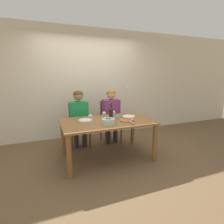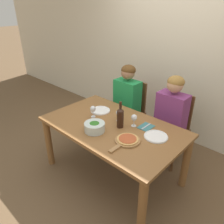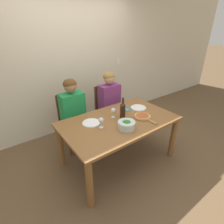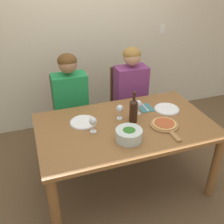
{
  "view_description": "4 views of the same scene",
  "coord_description": "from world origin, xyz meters",
  "px_view_note": "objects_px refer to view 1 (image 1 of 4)",
  "views": [
    {
      "loc": [
        -1.04,
        -2.96,
        1.58
      ],
      "look_at": [
        0.12,
        0.06,
        0.88
      ],
      "focal_mm": 28.0,
      "sensor_mm": 36.0,
      "label": 1
    },
    {
      "loc": [
        1.51,
        -1.63,
        2.04
      ],
      "look_at": [
        -0.08,
        0.07,
        0.86
      ],
      "focal_mm": 35.0,
      "sensor_mm": 36.0,
      "label": 2
    },
    {
      "loc": [
        -1.41,
        -1.72,
        1.98
      ],
      "look_at": [
        -0.13,
        0.01,
        0.9
      ],
      "focal_mm": 28.0,
      "sensor_mm": 36.0,
      "label": 3
    },
    {
      "loc": [
        -0.8,
        -1.94,
        2.08
      ],
      "look_at": [
        -0.1,
        0.11,
        0.84
      ],
      "focal_mm": 42.0,
      "sensor_mm": 36.0,
      "label": 4
    }
  ],
  "objects_px": {
    "wine_glass_centre": "(104,114)",
    "fork_on_napkin": "(118,116)",
    "person_woman": "(79,114)",
    "broccoli_bowl": "(108,121)",
    "chair_right": "(110,120)",
    "dinner_plate_right": "(129,116)",
    "wine_glass_right": "(114,113)",
    "wine_glass_left": "(90,117)",
    "wine_bottle": "(111,113)",
    "chair_left": "(79,123)",
    "pizza_on_board": "(127,120)",
    "dinner_plate_left": "(85,120)",
    "person_man": "(111,111)"
  },
  "relations": [
    {
      "from": "wine_glass_left",
      "to": "fork_on_napkin",
      "type": "bearing_deg",
      "value": 21.24
    },
    {
      "from": "chair_right",
      "to": "pizza_on_board",
      "type": "bearing_deg",
      "value": -91.17
    },
    {
      "from": "chair_right",
      "to": "broccoli_bowl",
      "type": "height_order",
      "value": "chair_right"
    },
    {
      "from": "chair_left",
      "to": "fork_on_napkin",
      "type": "xyz_separation_m",
      "value": [
        0.7,
        -0.6,
        0.22
      ]
    },
    {
      "from": "chair_left",
      "to": "wine_glass_right",
      "type": "distance_m",
      "value": 0.95
    },
    {
      "from": "person_woman",
      "to": "wine_glass_right",
      "type": "bearing_deg",
      "value": -44.43
    },
    {
      "from": "dinner_plate_right",
      "to": "wine_glass_right",
      "type": "distance_m",
      "value": 0.33
    },
    {
      "from": "wine_glass_centre",
      "to": "chair_right",
      "type": "bearing_deg",
      "value": 62.38
    },
    {
      "from": "wine_bottle",
      "to": "chair_right",
      "type": "bearing_deg",
      "value": 71.5
    },
    {
      "from": "chair_right",
      "to": "wine_glass_centre",
      "type": "xyz_separation_m",
      "value": [
        -0.37,
        -0.71,
        0.32
      ]
    },
    {
      "from": "chair_right",
      "to": "fork_on_napkin",
      "type": "xyz_separation_m",
      "value": [
        -0.04,
        -0.6,
        0.22
      ]
    },
    {
      "from": "wine_bottle",
      "to": "wine_glass_right",
      "type": "xyz_separation_m",
      "value": [
        0.1,
        0.12,
        -0.02
      ]
    },
    {
      "from": "wine_glass_centre",
      "to": "fork_on_napkin",
      "type": "xyz_separation_m",
      "value": [
        0.33,
        0.11,
        -0.1
      ]
    },
    {
      "from": "broccoli_bowl",
      "to": "wine_glass_centre",
      "type": "bearing_deg",
      "value": 82.34
    },
    {
      "from": "person_woman",
      "to": "broccoli_bowl",
      "type": "bearing_deg",
      "value": -71.25
    },
    {
      "from": "person_woman",
      "to": "chair_right",
      "type": "bearing_deg",
      "value": 8.63
    },
    {
      "from": "wine_bottle",
      "to": "dinner_plate_left",
      "type": "height_order",
      "value": "wine_bottle"
    },
    {
      "from": "person_man",
      "to": "dinner_plate_left",
      "type": "distance_m",
      "value": 0.92
    },
    {
      "from": "fork_on_napkin",
      "to": "wine_glass_left",
      "type": "bearing_deg",
      "value": -158.76
    },
    {
      "from": "chair_right",
      "to": "person_woman",
      "type": "relative_size",
      "value": 0.77
    },
    {
      "from": "dinner_plate_left",
      "to": "wine_glass_centre",
      "type": "bearing_deg",
      "value": -5.85
    },
    {
      "from": "chair_left",
      "to": "broccoli_bowl",
      "type": "distance_m",
      "value": 1.15
    },
    {
      "from": "broccoli_bowl",
      "to": "dinner_plate_left",
      "type": "relative_size",
      "value": 0.9
    },
    {
      "from": "broccoli_bowl",
      "to": "person_man",
      "type": "bearing_deg",
      "value": 66.26
    },
    {
      "from": "wine_bottle",
      "to": "chair_left",
      "type": "bearing_deg",
      "value": 120.55
    },
    {
      "from": "broccoli_bowl",
      "to": "wine_glass_right",
      "type": "relative_size",
      "value": 1.54
    },
    {
      "from": "chair_right",
      "to": "dinner_plate_right",
      "type": "distance_m",
      "value": 0.75
    },
    {
      "from": "wine_glass_centre",
      "to": "broccoli_bowl",
      "type": "bearing_deg",
      "value": -97.66
    },
    {
      "from": "chair_left",
      "to": "wine_glass_centre",
      "type": "height_order",
      "value": "chair_left"
    },
    {
      "from": "wine_bottle",
      "to": "person_woman",
      "type": "bearing_deg",
      "value": 124.47
    },
    {
      "from": "dinner_plate_left",
      "to": "fork_on_napkin",
      "type": "distance_m",
      "value": 0.69
    },
    {
      "from": "chair_right",
      "to": "broccoli_bowl",
      "type": "xyz_separation_m",
      "value": [
        -0.42,
        -1.06,
        0.27
      ]
    },
    {
      "from": "chair_left",
      "to": "wine_bottle",
      "type": "distance_m",
      "value": 0.99
    },
    {
      "from": "wine_glass_left",
      "to": "dinner_plate_left",
      "type": "bearing_deg",
      "value": 106.18
    },
    {
      "from": "wine_glass_right",
      "to": "dinner_plate_left",
      "type": "bearing_deg",
      "value": 179.23
    },
    {
      "from": "broccoli_bowl",
      "to": "pizza_on_board",
      "type": "distance_m",
      "value": 0.41
    },
    {
      "from": "pizza_on_board",
      "to": "fork_on_napkin",
      "type": "distance_m",
      "value": 0.38
    },
    {
      "from": "chair_left",
      "to": "chair_right",
      "type": "bearing_deg",
      "value": 0.0
    },
    {
      "from": "wine_glass_right",
      "to": "wine_bottle",
      "type": "bearing_deg",
      "value": -130.56
    },
    {
      "from": "dinner_plate_right",
      "to": "fork_on_napkin",
      "type": "distance_m",
      "value": 0.22
    },
    {
      "from": "fork_on_napkin",
      "to": "broccoli_bowl",
      "type": "bearing_deg",
      "value": -128.96
    },
    {
      "from": "wine_bottle",
      "to": "fork_on_napkin",
      "type": "xyz_separation_m",
      "value": [
        0.22,
        0.2,
        -0.12
      ]
    },
    {
      "from": "pizza_on_board",
      "to": "dinner_plate_left",
      "type": "bearing_deg",
      "value": 156.61
    },
    {
      "from": "dinner_plate_left",
      "to": "wine_glass_left",
      "type": "xyz_separation_m",
      "value": [
        0.05,
        -0.18,
        0.1
      ]
    },
    {
      "from": "person_man",
      "to": "fork_on_napkin",
      "type": "height_order",
      "value": "person_man"
    },
    {
      "from": "chair_right",
      "to": "person_man",
      "type": "bearing_deg",
      "value": -90.0
    },
    {
      "from": "person_woman",
      "to": "pizza_on_board",
      "type": "xyz_separation_m",
      "value": [
        0.72,
        -0.87,
        -0.0
      ]
    },
    {
      "from": "dinner_plate_left",
      "to": "wine_glass_left",
      "type": "distance_m",
      "value": 0.21
    },
    {
      "from": "chair_left",
      "to": "person_man",
      "type": "xyz_separation_m",
      "value": [
        0.74,
        -0.11,
        0.23
      ]
    },
    {
      "from": "broccoli_bowl",
      "to": "pizza_on_board",
      "type": "xyz_separation_m",
      "value": [
        0.4,
        0.09,
        -0.04
      ]
    }
  ]
}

